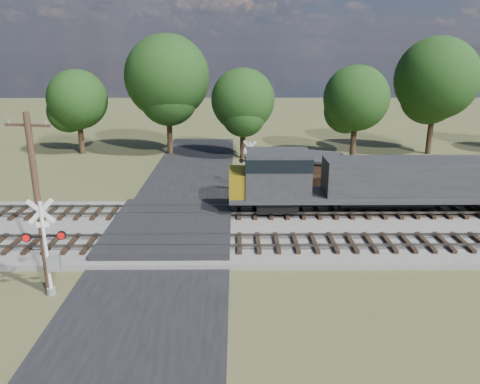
{
  "coord_description": "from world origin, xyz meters",
  "views": [
    {
      "loc": [
        3.83,
        -25.09,
        10.3
      ],
      "look_at": [
        4.06,
        2.0,
        2.02
      ],
      "focal_mm": 35.0,
      "sensor_mm": 36.0,
      "label": 1
    }
  ],
  "objects_px": {
    "crossing_signal_far": "(249,172)",
    "equipment_shed": "(309,172)",
    "utility_pole": "(38,202)",
    "crossing_signal_near": "(49,256)"
  },
  "relations": [
    {
      "from": "equipment_shed",
      "to": "utility_pole",
      "type": "bearing_deg",
      "value": -110.38
    },
    {
      "from": "crossing_signal_far",
      "to": "equipment_shed",
      "type": "height_order",
      "value": "crossing_signal_far"
    },
    {
      "from": "crossing_signal_near",
      "to": "utility_pole",
      "type": "bearing_deg",
      "value": 146.05
    },
    {
      "from": "utility_pole",
      "to": "equipment_shed",
      "type": "distance_m",
      "value": 21.12
    },
    {
      "from": "crossing_signal_near",
      "to": "equipment_shed",
      "type": "bearing_deg",
      "value": 39.61
    },
    {
      "from": "crossing_signal_near",
      "to": "utility_pole",
      "type": "xyz_separation_m",
      "value": [
        -0.21,
        0.09,
        2.38
      ]
    },
    {
      "from": "crossing_signal_near",
      "to": "crossing_signal_far",
      "type": "height_order",
      "value": "crossing_signal_near"
    },
    {
      "from": "utility_pole",
      "to": "equipment_shed",
      "type": "xyz_separation_m",
      "value": [
        13.76,
        15.77,
        -2.85
      ]
    },
    {
      "from": "crossing_signal_far",
      "to": "equipment_shed",
      "type": "distance_m",
      "value": 4.69
    },
    {
      "from": "crossing_signal_near",
      "to": "crossing_signal_far",
      "type": "relative_size",
      "value": 1.1
    }
  ]
}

